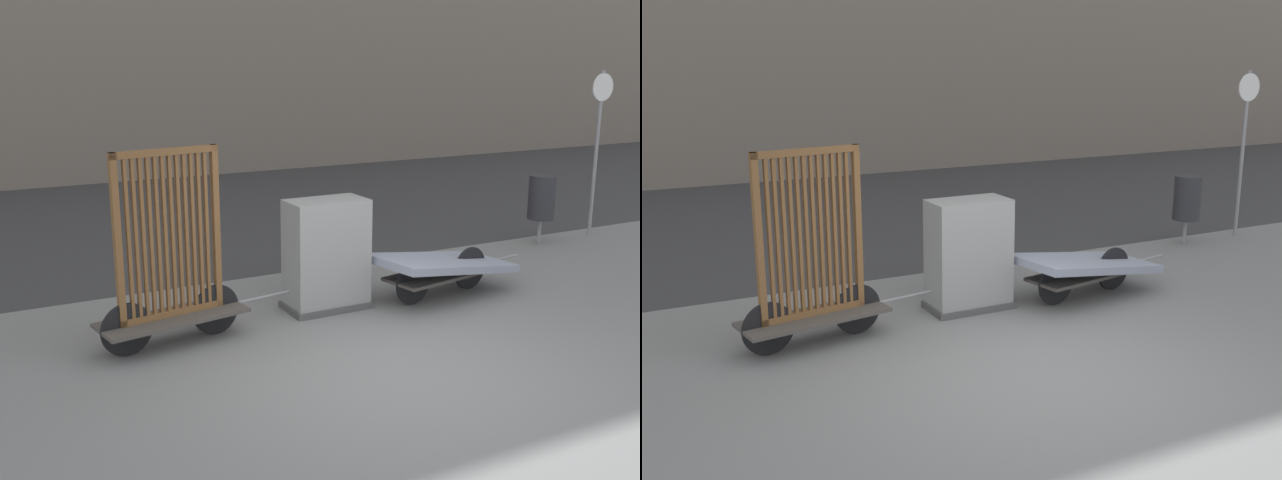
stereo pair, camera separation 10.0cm
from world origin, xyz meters
TOP-DOWN VIEW (x-y plane):
  - ground_plane at (0.00, 0.00)m, footprint 60.00×60.00m
  - road_strip at (0.00, 8.10)m, footprint 56.00×8.82m
  - bike_cart_with_bedframe at (-1.77, 1.79)m, footprint 2.31×0.84m
  - bike_cart_with_mattress at (1.77, 1.79)m, footprint 2.52×1.24m
  - utility_cabinet at (0.23, 2.08)m, footprint 1.02×0.59m
  - trash_bin at (4.89, 3.34)m, footprint 0.43×0.43m
  - sign_post at (6.04, 3.34)m, footprint 0.45×0.06m

SIDE VIEW (x-z plane):
  - ground_plane at x=0.00m, z-range 0.00..0.00m
  - road_strip at x=0.00m, z-range 0.00..0.01m
  - bike_cart_with_mattress at x=1.77m, z-range 0.09..0.72m
  - utility_cabinet at x=0.23m, z-range -0.04..1.31m
  - trash_bin at x=4.89m, z-range 0.19..1.30m
  - bike_cart_with_bedframe at x=-1.77m, z-range -0.28..1.83m
  - sign_post at x=6.04m, z-range 0.32..3.09m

